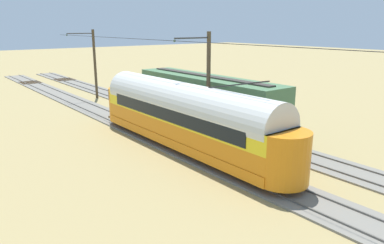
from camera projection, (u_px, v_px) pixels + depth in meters
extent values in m
plane|color=#9E8956|center=(170.00, 126.00, 29.25)|extent=(220.00, 220.00, 0.00)
cube|color=slate|center=(193.00, 121.00, 30.66)|extent=(2.80, 80.00, 0.10)
cube|color=#59544C|center=(186.00, 121.00, 30.21)|extent=(0.07, 80.00, 0.08)
cube|color=#59544C|center=(200.00, 119.00, 31.06)|extent=(0.07, 80.00, 0.08)
cube|color=#47331E|center=(61.00, 79.00, 55.10)|extent=(2.50, 0.24, 0.08)
cube|color=#47331E|center=(63.00, 79.00, 54.61)|extent=(2.50, 0.24, 0.08)
cube|color=#47331E|center=(64.00, 79.00, 54.11)|extent=(2.50, 0.24, 0.08)
cube|color=#47331E|center=(66.00, 80.00, 53.61)|extent=(2.50, 0.24, 0.08)
cube|color=#47331E|center=(68.00, 80.00, 53.12)|extent=(2.50, 0.24, 0.08)
cube|color=slate|center=(143.00, 131.00, 27.82)|extent=(2.80, 80.00, 0.10)
cube|color=#59544C|center=(135.00, 131.00, 27.37)|extent=(0.07, 80.00, 0.08)
cube|color=#59544C|center=(151.00, 128.00, 28.23)|extent=(0.07, 80.00, 0.08)
cube|color=#47331E|center=(28.00, 81.00, 52.27)|extent=(2.50, 0.24, 0.08)
cube|color=#47331E|center=(29.00, 82.00, 51.77)|extent=(2.50, 0.24, 0.08)
cube|color=#47331E|center=(30.00, 82.00, 51.28)|extent=(2.50, 0.24, 0.08)
cube|color=#47331E|center=(32.00, 83.00, 50.78)|extent=(2.50, 0.24, 0.08)
cube|color=#47331E|center=(33.00, 84.00, 50.28)|extent=(2.50, 0.24, 0.08)
cube|color=orange|center=(184.00, 139.00, 23.72)|extent=(2.65, 15.81, 0.55)
cube|color=orange|center=(184.00, 127.00, 23.53)|extent=(2.55, 15.81, 0.95)
cube|color=yellow|center=(184.00, 112.00, 23.28)|extent=(2.55, 15.81, 1.05)
cylinder|color=silver|center=(184.00, 104.00, 23.14)|extent=(2.65, 15.49, 2.65)
cylinder|color=orange|center=(125.00, 104.00, 29.47)|extent=(2.55, 2.55, 2.55)
cylinder|color=orange|center=(283.00, 157.00, 17.46)|extent=(2.55, 2.55, 2.55)
cube|color=black|center=(118.00, 89.00, 30.08)|extent=(1.63, 0.08, 0.36)
cube|color=black|center=(118.00, 93.00, 30.19)|extent=(1.73, 0.06, 0.80)
cube|color=black|center=(200.00, 109.00, 24.04)|extent=(0.04, 13.28, 0.80)
cube|color=black|center=(167.00, 115.00, 22.51)|extent=(0.04, 13.28, 0.80)
cylinder|color=silver|center=(118.00, 104.00, 30.49)|extent=(0.24, 0.06, 0.24)
cube|color=gray|center=(119.00, 115.00, 30.68)|extent=(1.94, 0.12, 0.20)
cylinder|color=black|center=(236.00, 85.00, 19.20)|extent=(0.07, 4.42, 0.95)
cylinder|color=black|center=(152.00, 123.00, 28.05)|extent=(0.10, 0.76, 0.76)
cylinder|color=black|center=(135.00, 126.00, 27.19)|extent=(0.10, 0.76, 0.76)
cylinder|color=black|center=(249.00, 160.00, 20.31)|extent=(0.10, 0.76, 0.76)
cylinder|color=black|center=(230.00, 166.00, 19.46)|extent=(0.10, 0.76, 0.76)
cube|color=#477047|center=(206.00, 97.00, 28.85)|extent=(2.90, 14.57, 3.20)
cube|color=#332D28|center=(206.00, 76.00, 28.43)|extent=(0.70, 13.12, 0.08)
cube|color=black|center=(206.00, 119.00, 29.30)|extent=(2.70, 14.57, 0.36)
cube|color=black|center=(191.00, 103.00, 28.03)|extent=(0.06, 2.20, 2.56)
cylinder|color=black|center=(246.00, 135.00, 24.96)|extent=(0.10, 0.84, 0.84)
cylinder|color=black|center=(260.00, 131.00, 25.81)|extent=(0.10, 0.84, 0.84)
cylinder|color=black|center=(163.00, 109.00, 32.76)|extent=(0.10, 0.84, 0.84)
cylinder|color=black|center=(176.00, 107.00, 33.61)|extent=(0.10, 0.84, 0.84)
cylinder|color=#4C3D28|center=(95.00, 64.00, 39.82)|extent=(0.28, 0.28, 7.36)
cylinder|color=#2D2D2D|center=(80.00, 33.00, 38.16)|extent=(2.80, 0.10, 0.10)
sphere|color=#334733|center=(67.00, 35.00, 37.36)|extent=(0.16, 0.16, 0.16)
cylinder|color=#4C3D28|center=(208.00, 86.00, 25.36)|extent=(0.28, 0.28, 7.36)
cylinder|color=#2D2D2D|center=(192.00, 38.00, 23.70)|extent=(2.80, 0.10, 0.10)
sphere|color=#334733|center=(174.00, 41.00, 22.90)|extent=(0.16, 0.16, 0.16)
cylinder|color=black|center=(174.00, 41.00, 22.90)|extent=(0.03, 41.84, 0.03)
cylinder|color=black|center=(80.00, 33.00, 38.16)|extent=(2.80, 0.02, 0.02)
cylinder|color=black|center=(148.00, 96.00, 38.95)|extent=(0.08, 0.08, 1.10)
cylinder|color=red|center=(148.00, 90.00, 38.78)|extent=(0.30, 0.30, 0.03)
cylinder|color=#262626|center=(147.00, 98.00, 38.89)|extent=(0.33, 0.04, 0.54)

